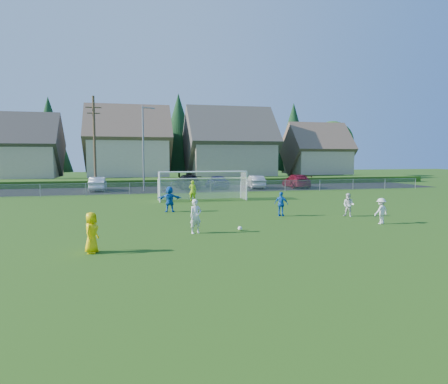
# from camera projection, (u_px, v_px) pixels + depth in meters

# --- Properties ---
(ground) EXTENTS (160.00, 160.00, 0.00)m
(ground) POSITION_uv_depth(u_px,v_px,m) (264.00, 237.00, 18.54)
(ground) COLOR #193D0C
(ground) RESTS_ON ground
(asphalt_lot) EXTENTS (60.00, 60.00, 0.00)m
(asphalt_lot) POSITION_uv_depth(u_px,v_px,m) (184.00, 189.00, 45.17)
(asphalt_lot) COLOR black
(asphalt_lot) RESTS_ON ground
(grass_embankment) EXTENTS (70.00, 6.00, 0.80)m
(grass_embankment) POSITION_uv_depth(u_px,v_px,m) (176.00, 181.00, 52.40)
(grass_embankment) COLOR #1E420F
(grass_embankment) RESTS_ON ground
(soccer_ball) EXTENTS (0.22, 0.22, 0.22)m
(soccer_ball) POSITION_uv_depth(u_px,v_px,m) (240.00, 228.00, 20.18)
(soccer_ball) COLOR white
(soccer_ball) RESTS_ON ground
(referee) EXTENTS (0.75, 0.91, 1.61)m
(referee) POSITION_uv_depth(u_px,v_px,m) (91.00, 233.00, 15.47)
(referee) COLOR yellow
(referee) RESTS_ON ground
(player_white_a) EXTENTS (0.71, 0.57, 1.67)m
(player_white_a) POSITION_uv_depth(u_px,v_px,m) (196.00, 216.00, 19.39)
(player_white_a) COLOR silver
(player_white_a) RESTS_ON ground
(player_white_b) EXTENTS (0.86, 0.89, 1.45)m
(player_white_b) POSITION_uv_depth(u_px,v_px,m) (349.00, 205.00, 24.75)
(player_white_b) COLOR silver
(player_white_b) RESTS_ON ground
(player_white_c) EXTENTS (1.04, 0.76, 1.44)m
(player_white_c) POSITION_uv_depth(u_px,v_px,m) (381.00, 211.00, 22.12)
(player_white_c) COLOR silver
(player_white_c) RESTS_ON ground
(player_blue_a) EXTENTS (0.92, 0.87, 1.53)m
(player_blue_a) POSITION_uv_depth(u_px,v_px,m) (281.00, 204.00, 24.92)
(player_blue_a) COLOR #1255B0
(player_blue_a) RESTS_ON ground
(player_blue_b) EXTENTS (1.65, 0.68, 1.73)m
(player_blue_b) POSITION_uv_depth(u_px,v_px,m) (170.00, 199.00, 26.81)
(player_blue_b) COLOR #1255B0
(player_blue_b) RESTS_ON ground
(goalkeeper) EXTENTS (0.74, 0.61, 1.73)m
(goalkeeper) POSITION_uv_depth(u_px,v_px,m) (193.00, 191.00, 33.26)
(goalkeeper) COLOR #B8EB1B
(goalkeeper) RESTS_ON ground
(car_b) EXTENTS (1.59, 4.55, 1.50)m
(car_b) POSITION_uv_depth(u_px,v_px,m) (98.00, 184.00, 42.87)
(car_b) COLOR white
(car_b) RESTS_ON ground
(car_d) EXTENTS (2.48, 5.70, 1.63)m
(car_d) POSITION_uv_depth(u_px,v_px,m) (188.00, 182.00, 45.36)
(car_d) COLOR black
(car_d) RESTS_ON ground
(car_e) EXTENTS (2.17, 4.68, 1.55)m
(car_e) POSITION_uv_depth(u_px,v_px,m) (217.00, 182.00, 45.85)
(car_e) COLOR #17164F
(car_e) RESTS_ON ground
(car_f) EXTENTS (2.06, 4.61, 1.47)m
(car_f) POSITION_uv_depth(u_px,v_px,m) (256.00, 182.00, 46.29)
(car_f) COLOR #B5B5B5
(car_f) RESTS_ON ground
(car_g) EXTENTS (2.64, 5.55, 1.56)m
(car_g) POSITION_uv_depth(u_px,v_px,m) (296.00, 181.00, 47.19)
(car_g) COLOR maroon
(car_g) RESTS_ON ground
(soccer_goal) EXTENTS (7.42, 1.90, 2.50)m
(soccer_goal) POSITION_uv_depth(u_px,v_px,m) (202.00, 181.00, 33.94)
(soccer_goal) COLOR white
(soccer_goal) RESTS_ON ground
(chainlink_fence) EXTENTS (52.06, 0.06, 1.20)m
(chainlink_fence) POSITION_uv_depth(u_px,v_px,m) (191.00, 187.00, 39.79)
(chainlink_fence) COLOR gray
(chainlink_fence) RESTS_ON ground
(streetlight) EXTENTS (1.38, 0.18, 9.00)m
(streetlight) POSITION_uv_depth(u_px,v_px,m) (144.00, 146.00, 42.25)
(streetlight) COLOR slate
(streetlight) RESTS_ON ground
(utility_pole) EXTENTS (1.60, 0.26, 10.00)m
(utility_pole) POSITION_uv_depth(u_px,v_px,m) (95.00, 143.00, 42.02)
(utility_pole) COLOR #473321
(utility_pole) RESTS_ON ground
(houses_row) EXTENTS (53.90, 11.45, 13.27)m
(houses_row) POSITION_uv_depth(u_px,v_px,m) (183.00, 132.00, 59.45)
(houses_row) COLOR tan
(houses_row) RESTS_ON ground
(tree_row) EXTENTS (65.98, 12.36, 13.80)m
(tree_row) POSITION_uv_depth(u_px,v_px,m) (172.00, 136.00, 65.35)
(tree_row) COLOR #382616
(tree_row) RESTS_ON ground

